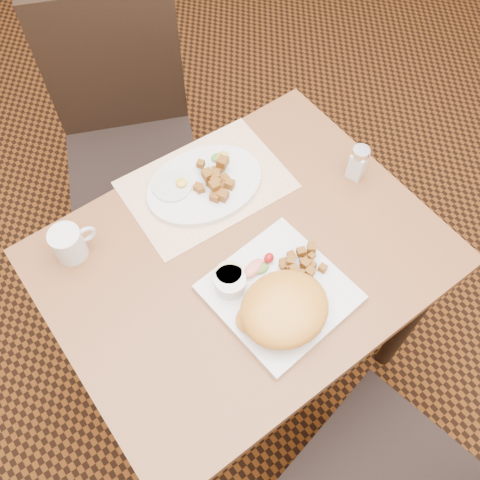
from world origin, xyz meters
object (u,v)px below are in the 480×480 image
plate_oval (205,185)px  salt_shaker (358,162)px  table (243,276)px  coffee_mug (69,243)px  chair_far (127,133)px  plate_square (279,293)px

plate_oval → salt_shaker: bearing=-30.9°
table → coffee_mug: size_ratio=8.42×
chair_far → coffee_mug: bearing=74.9°
plate_oval → coffee_mug: (-0.36, 0.03, 0.03)m
plate_oval → coffee_mug: 0.36m
table → chair_far: (0.04, 0.68, -0.10)m
plate_square → table: bearing=91.7°
chair_far → plate_oval: (-0.00, -0.46, 0.22)m
salt_shaker → coffee_mug: bearing=161.8°
chair_far → plate_oval: 0.51m
coffee_mug → plate_square: bearing=-49.3°
coffee_mug → salt_shaker: bearing=-18.2°
table → salt_shaker: (0.37, 0.02, 0.16)m
plate_square → plate_oval: (0.04, 0.35, 0.00)m
table → chair_far: bearing=86.6°
chair_far → salt_shaker: chair_far is taller
plate_square → plate_oval: 0.35m
chair_far → coffee_mug: chair_far is taller
salt_shaker → coffee_mug: size_ratio=0.94×
table → plate_oval: bearing=79.6°
table → chair_far: chair_far is taller
table → plate_square: bearing=-88.3°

